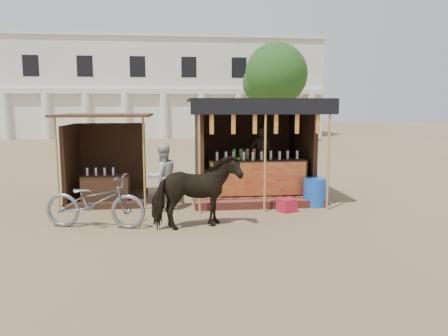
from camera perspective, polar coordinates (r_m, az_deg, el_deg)
The scene contains 11 objects.
ground at distance 9.26m, azimuth 1.11°, elevation -8.16°, with size 120.00×120.00×0.00m, color #846B4C.
main_stall at distance 12.47m, azimuth 3.76°, elevation 0.90°, with size 3.60×3.61×2.78m.
secondary_stall at distance 12.34m, azimuth -15.66°, elevation -0.30°, with size 2.40×2.40×2.38m.
cow at distance 9.26m, azimuth -3.64°, elevation -3.19°, with size 0.84×1.85×1.56m, color black.
motorbike at distance 9.74m, azimuth -16.48°, elevation -4.20°, with size 0.76×2.18×1.15m, color gray.
bystander at distance 10.96m, azimuth -8.03°, elevation -1.17°, with size 0.82×0.64×1.68m, color beige.
blue_barrel at distance 11.60m, azimuth 11.72°, elevation -3.11°, with size 0.58×0.58×0.74m, color blue.
red_crate at distance 10.92m, azimuth 8.18°, elevation -4.84°, with size 0.37×0.38×0.32m, color #AB1C2E.
cooler at distance 12.05m, azimuth 8.57°, elevation -3.27°, with size 0.64×0.44×0.46m.
background_building at distance 38.79m, azimuth -7.75°, elevation 10.14°, with size 26.00×7.45×8.18m.
tree at distance 31.79m, azimuth 6.43°, elevation 11.79°, with size 4.50×4.40×7.00m.
Camera 1 is at (-1.17, -8.81, 2.61)m, focal length 35.00 mm.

